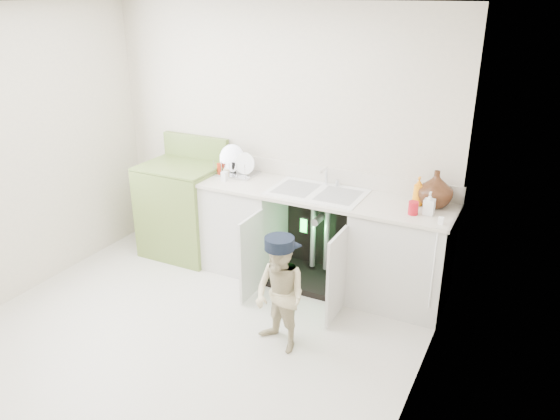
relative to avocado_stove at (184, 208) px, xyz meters
The scene contains 5 objects.
ground 1.58m from the avocado_stove, 52.04° to the right, with size 3.50×3.50×0.00m, color beige.
room_shell 1.68m from the avocado_stove, 52.04° to the right, with size 6.00×5.50×1.26m.
counter_run 1.50m from the avocado_stove, ahead, with size 2.44×1.02×1.21m.
avocado_stove is the anchor object (origin of this frame).
repair_worker 1.94m from the avocado_stove, 32.49° to the right, with size 0.53×0.97×0.92m.
Camera 1 is at (2.30, -3.02, 2.59)m, focal length 35.00 mm.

